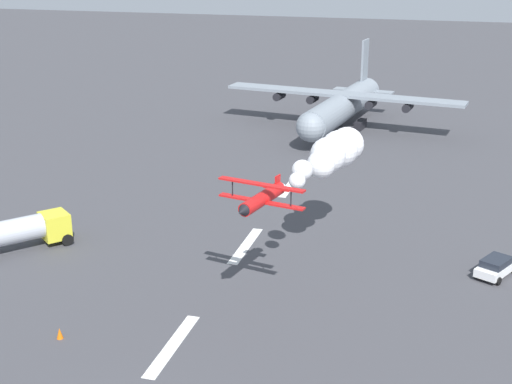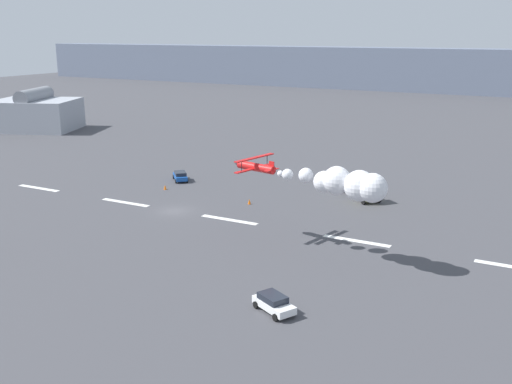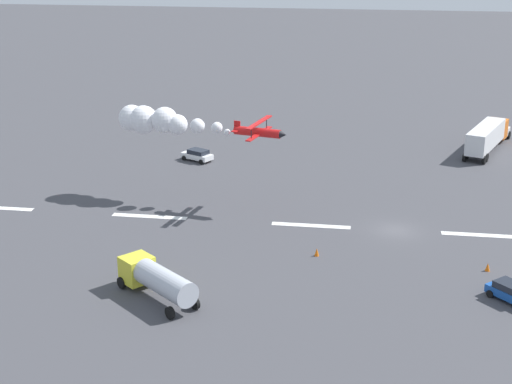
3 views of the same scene
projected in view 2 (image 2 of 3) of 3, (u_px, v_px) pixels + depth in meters
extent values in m
plane|color=#424247|center=(175.00, 211.00, 80.37)|extent=(440.00, 440.00, 0.00)
cube|color=white|center=(39.00, 188.00, 91.90)|extent=(8.00, 0.90, 0.01)
cube|color=white|center=(125.00, 202.00, 84.21)|extent=(8.00, 0.90, 0.01)
cube|color=white|center=(229.00, 220.00, 76.53)|extent=(8.00, 0.90, 0.01)
cube|color=white|center=(356.00, 241.00, 68.85)|extent=(8.00, 0.90, 0.01)
cube|color=slate|center=(447.00, 71.00, 231.87)|extent=(396.00, 16.00, 16.73)
cylinder|color=red|center=(256.00, 167.00, 67.82)|extent=(5.14, 2.02, 0.93)
cube|color=red|center=(255.00, 168.00, 67.98)|extent=(1.93, 6.29, 0.12)
cube|color=red|center=(255.00, 158.00, 67.66)|extent=(1.93, 6.29, 0.12)
cylinder|color=black|center=(242.00, 166.00, 66.20)|extent=(0.08, 0.08, 1.22)
cylinder|color=black|center=(267.00, 160.00, 69.44)|extent=(0.08, 0.08, 1.22)
cube|color=red|center=(272.00, 166.00, 66.27)|extent=(0.70, 0.25, 1.10)
cube|color=red|center=(272.00, 170.00, 66.37)|extent=(1.02, 2.08, 0.08)
cone|color=black|center=(237.00, 164.00, 69.63)|extent=(0.86, 0.93, 0.79)
sphere|color=white|center=(280.00, 174.00, 65.97)|extent=(0.70, 0.70, 0.70)
sphere|color=white|center=(288.00, 175.00, 64.58)|extent=(1.23, 1.23, 1.23)
sphere|color=white|center=(306.00, 175.00, 63.65)|extent=(1.59, 1.59, 1.59)
sphere|color=white|center=(324.00, 182.00, 61.76)|extent=(2.24, 2.24, 2.24)
sphere|color=white|center=(337.00, 180.00, 60.75)|extent=(2.89, 2.89, 2.89)
sphere|color=white|center=(360.00, 186.00, 59.21)|extent=(3.13, 3.13, 3.13)
sphere|color=white|center=(373.00, 188.00, 58.20)|extent=(2.91, 2.91, 2.91)
cube|color=yellow|center=(369.00, 191.00, 83.82)|extent=(3.23, 3.25, 2.20)
cylinder|color=#B7BCC6|center=(354.00, 183.00, 87.49)|extent=(6.03, 5.55, 2.10)
cylinder|color=black|center=(378.00, 199.00, 84.00)|extent=(0.97, 0.89, 1.00)
cylinder|color=black|center=(353.00, 187.00, 90.30)|extent=(0.97, 0.89, 1.00)
cylinder|color=black|center=(364.00, 201.00, 83.14)|extent=(0.97, 0.89, 1.00)
cylinder|color=black|center=(339.00, 189.00, 89.43)|extent=(0.97, 0.89, 1.00)
cube|color=white|center=(274.00, 305.00, 51.34)|extent=(4.49, 3.52, 0.65)
cube|color=#1E232D|center=(273.00, 298.00, 51.35)|extent=(2.96, 2.62, 0.55)
cylinder|color=black|center=(293.00, 312.00, 50.76)|extent=(0.67, 0.49, 0.64)
cylinder|color=black|center=(273.00, 300.00, 53.07)|extent=(0.67, 0.49, 0.64)
cylinder|color=black|center=(275.00, 317.00, 49.78)|extent=(0.67, 0.49, 0.64)
cylinder|color=black|center=(256.00, 305.00, 52.09)|extent=(0.67, 0.49, 0.64)
cube|color=#194CA5|center=(180.00, 177.00, 96.34)|extent=(4.18, 4.30, 0.65)
cube|color=#1E232D|center=(180.00, 173.00, 96.00)|extent=(2.93, 2.97, 0.55)
cylinder|color=black|center=(174.00, 177.00, 97.58)|extent=(0.60, 0.62, 0.64)
cylinder|color=black|center=(176.00, 181.00, 94.83)|extent=(0.60, 0.62, 0.64)
cylinder|color=black|center=(185.00, 176.00, 98.02)|extent=(0.60, 0.62, 0.64)
cylinder|color=black|center=(187.00, 180.00, 95.28)|extent=(0.60, 0.62, 0.64)
cube|color=#9EA3AD|center=(36.00, 115.00, 145.00)|extent=(22.78, 20.56, 7.28)
cylinder|color=gray|center=(34.00, 96.00, 143.82)|extent=(8.49, 14.33, 3.60)
cone|color=orange|center=(165.00, 187.00, 91.01)|extent=(0.44, 0.44, 0.75)
cone|color=orange|center=(249.00, 202.00, 83.34)|extent=(0.44, 0.44, 0.75)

